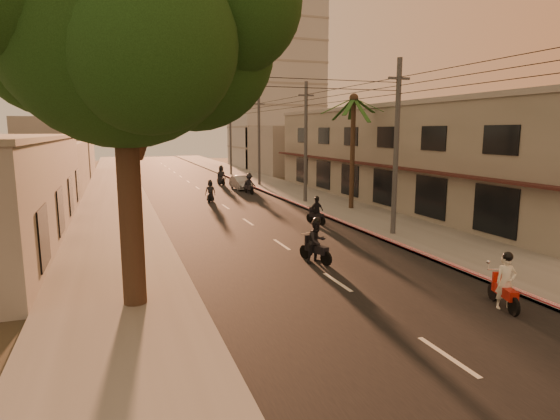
# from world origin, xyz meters

# --- Properties ---
(ground) EXTENTS (160.00, 160.00, 0.00)m
(ground) POSITION_xyz_m (0.00, 0.00, 0.00)
(ground) COLOR #383023
(ground) RESTS_ON ground
(road) EXTENTS (10.00, 140.00, 0.02)m
(road) POSITION_xyz_m (0.00, 20.00, 0.01)
(road) COLOR black
(road) RESTS_ON ground
(sidewalk_right) EXTENTS (5.00, 140.00, 0.12)m
(sidewalk_right) POSITION_xyz_m (7.50, 20.00, 0.06)
(sidewalk_right) COLOR slate
(sidewalk_right) RESTS_ON ground
(sidewalk_left) EXTENTS (5.00, 140.00, 0.12)m
(sidewalk_left) POSITION_xyz_m (-7.50, 20.00, 0.06)
(sidewalk_left) COLOR slate
(sidewalk_left) RESTS_ON ground
(curb_stripe) EXTENTS (0.20, 60.00, 0.20)m
(curb_stripe) POSITION_xyz_m (5.10, 15.00, 0.10)
(curb_stripe) COLOR red
(curb_stripe) RESTS_ON ground
(shophouse_row) EXTENTS (8.80, 34.20, 7.30)m
(shophouse_row) POSITION_xyz_m (13.95, 18.00, 3.65)
(shophouse_row) COLOR gray
(shophouse_row) RESTS_ON ground
(distant_tower) EXTENTS (12.10, 12.10, 28.00)m
(distant_tower) POSITION_xyz_m (16.00, 56.00, 14.00)
(distant_tower) COLOR #B7B5B2
(distant_tower) RESTS_ON ground
(broadleaf_tree) EXTENTS (9.60, 8.70, 12.10)m
(broadleaf_tree) POSITION_xyz_m (-6.61, 2.14, 8.48)
(broadleaf_tree) COLOR black
(broadleaf_tree) RESTS_ON ground
(palm_tree) EXTENTS (5.00, 5.00, 8.20)m
(palm_tree) POSITION_xyz_m (8.00, 16.00, 7.15)
(palm_tree) COLOR black
(palm_tree) RESTS_ON ground
(utility_poles) EXTENTS (1.20, 48.26, 9.00)m
(utility_poles) POSITION_xyz_m (6.20, 20.00, 6.54)
(utility_poles) COLOR #38383A
(utility_poles) RESTS_ON ground
(filler_right) EXTENTS (8.00, 14.00, 6.00)m
(filler_right) POSITION_xyz_m (14.00, 45.00, 3.00)
(filler_right) COLOR gray
(filler_right) RESTS_ON ground
(filler_left_near) EXTENTS (8.00, 14.00, 4.40)m
(filler_left_near) POSITION_xyz_m (-14.00, 34.00, 2.20)
(filler_left_near) COLOR gray
(filler_left_near) RESTS_ON ground
(filler_left_far) EXTENTS (8.00, 14.00, 7.00)m
(filler_left_far) POSITION_xyz_m (-14.00, 52.00, 3.50)
(filler_left_far) COLOR gray
(filler_left_far) RESTS_ON ground
(scooter_red) EXTENTS (0.95, 1.79, 1.82)m
(scooter_red) POSITION_xyz_m (3.73, -1.98, 0.81)
(scooter_red) COLOR black
(scooter_red) RESTS_ON ground
(scooter_mid_a) EXTENTS (1.27, 1.90, 1.92)m
(scooter_mid_a) POSITION_xyz_m (0.34, 4.65, 0.88)
(scooter_mid_a) COLOR black
(scooter_mid_a) RESTS_ON ground
(scooter_mid_b) EXTENTS (1.12, 1.68, 1.68)m
(scooter_mid_b) POSITION_xyz_m (3.65, 12.14, 0.76)
(scooter_mid_b) COLOR black
(scooter_mid_b) RESTS_ON ground
(scooter_far_a) EXTENTS (1.09, 1.70, 1.72)m
(scooter_far_a) POSITION_xyz_m (-0.54, 22.85, 0.78)
(scooter_far_a) COLOR black
(scooter_far_a) RESTS_ON ground
(scooter_far_b) EXTENTS (1.30, 1.89, 1.86)m
(scooter_far_b) POSITION_xyz_m (3.56, 26.34, 0.85)
(scooter_far_b) COLOR black
(scooter_far_b) RESTS_ON ground
(parked_car) EXTENTS (1.53, 3.85, 1.24)m
(parked_car) POSITION_xyz_m (3.70, 29.72, 0.62)
(parked_car) COLOR gray
(parked_car) RESTS_ON ground
(scooter_far_c) EXTENTS (1.08, 2.02, 1.99)m
(scooter_far_c) POSITION_xyz_m (2.74, 33.90, 0.90)
(scooter_far_c) COLOR black
(scooter_far_c) RESTS_ON ground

